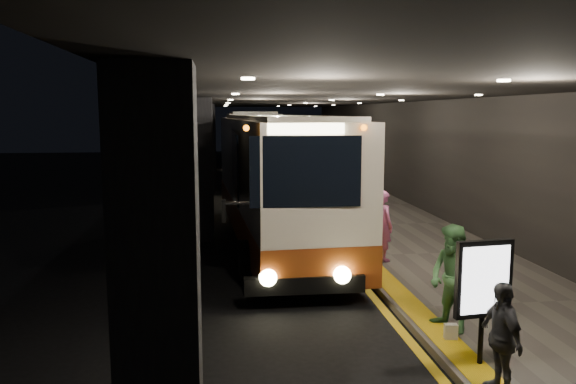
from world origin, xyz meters
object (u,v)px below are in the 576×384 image
passenger_waiting_grey (501,338)px  bag_polka (504,303)px  bag_plain (451,332)px  stanchion_post (378,253)px  coach_third (242,141)px  coach_second (250,148)px  passenger_waiting_green (453,278)px  passenger_boarding (383,226)px  coach_main (276,185)px  info_sign (484,281)px

passenger_waiting_grey → bag_polka: (1.64, 2.97, -0.62)m
bag_plain → stanchion_post: (-0.19, 3.81, 0.41)m
coach_third → bag_plain: (2.07, -36.60, -1.40)m
coach_second → passenger_waiting_green: 24.25m
coach_third → passenger_boarding: 31.54m
coach_main → coach_third: coach_main is taller
coach_main → bag_plain: coach_main is taller
coach_second → bag_plain: coach_second is taller
coach_second → info_sign: (2.13, -25.47, -0.42)m
coach_second → stanchion_post: coach_second is taller
passenger_boarding → bag_polka: 4.24m
passenger_waiting_grey → bag_plain: bearing=174.5°
stanchion_post → bag_polka: bearing=-56.5°
coach_main → bag_plain: 8.37m
passenger_waiting_grey → passenger_boarding: bearing=173.7°
coach_main → stanchion_post: coach_main is taller
coach_second → bag_plain: size_ratio=46.09×
coach_main → passenger_waiting_green: coach_main is taller
coach_third → info_sign: coach_third is taller
bag_polka → passenger_boarding: bearing=107.2°
coach_second → passenger_waiting_green: bearing=-84.5°
info_sign → stanchion_post: bearing=86.3°
coach_third → passenger_waiting_grey: coach_third is taller
stanchion_post → coach_third: bearing=93.3°
passenger_waiting_grey → bag_plain: (0.08, 1.80, -0.64)m
passenger_waiting_green → stanchion_post: bearing=161.7°
bag_plain → info_sign: bearing=-86.1°
passenger_waiting_green → bag_polka: passenger_waiting_green is taller
coach_main → bag_polka: bearing=-64.4°
bag_polka → bag_plain: (-1.56, -1.17, -0.02)m
coach_main → coach_third: 28.67m
passenger_waiting_green → stanchion_post: 3.47m
passenger_boarding → stanchion_post: passenger_boarding is taller
passenger_boarding → bag_polka: passenger_boarding is taller
coach_third → stanchion_post: 32.86m
coach_main → coach_second: bearing=86.2°
coach_second → bag_polka: 23.68m
coach_main → passenger_waiting_green: size_ratio=6.46×
coach_main → info_sign: size_ratio=6.31×
passenger_boarding → info_sign: 6.13m
passenger_boarding → stanchion_post: bearing=140.0°
passenger_boarding → info_sign: size_ratio=0.95×
bag_plain → stanchion_post: size_ratio=0.25×
coach_third → stanchion_post: coach_third is taller
passenger_boarding → passenger_waiting_green: size_ratio=0.97×
coach_main → bag_polka: coach_main is taller
coach_second → passenger_boarding: bearing=-82.7°
passenger_waiting_green → stanchion_post: size_ratio=1.74×
passenger_waiting_grey → info_sign: 1.01m
info_sign → passenger_boarding: bearing=80.8°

